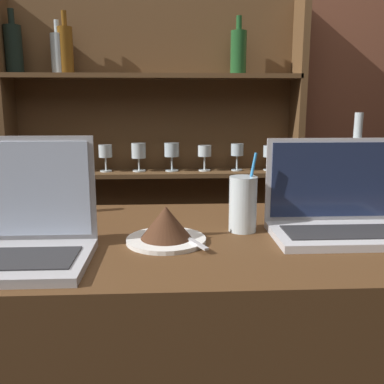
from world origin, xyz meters
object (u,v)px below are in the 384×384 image
laptop_far (341,213)px  water_glass (245,204)px  wine_bottle_clear (356,176)px  cake_plate (168,227)px  laptop_near (20,233)px

laptop_far → water_glass: 0.23m
water_glass → laptop_far: bearing=-8.9°
water_glass → wine_bottle_clear: wine_bottle_clear is taller
cake_plate → water_glass: bearing=22.6°
laptop_far → wine_bottle_clear: bearing=58.8°
laptop_far → cake_plate: laptop_far is taller
laptop_near → laptop_far: size_ratio=0.88×
cake_plate → wine_bottle_clear: (0.54, 0.23, 0.07)m
laptop_near → wine_bottle_clear: (0.84, 0.32, 0.06)m
cake_plate → water_glass: 0.21m
cake_plate → water_glass: water_glass is taller
cake_plate → wine_bottle_clear: wine_bottle_clear is taller
laptop_near → wine_bottle_clear: 0.90m
laptop_near → water_glass: laptop_near is taller
wine_bottle_clear → laptop_far: bearing=-121.2°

